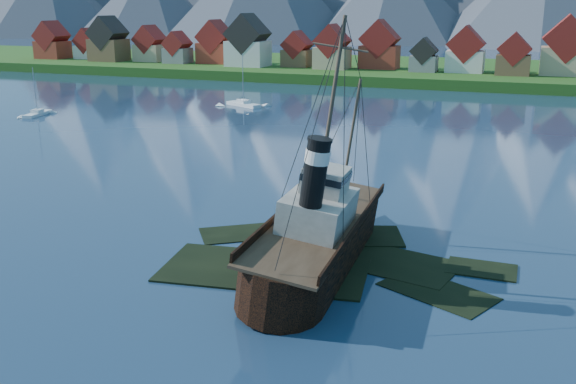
% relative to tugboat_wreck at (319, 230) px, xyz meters
% --- Properties ---
extents(ground, '(1400.00, 1400.00, 0.00)m').
position_rel_tugboat_wreck_xyz_m(ground, '(-0.76, -2.06, -2.93)').
color(ground, '#1B324D').
rests_on(ground, ground).
extents(shoal, '(31.71, 21.24, 1.14)m').
position_rel_tugboat_wreck_xyz_m(shoal, '(1.01, 0.09, -3.28)').
color(shoal, black).
rests_on(shoal, ground).
extents(shore_bank, '(600.00, 80.00, 3.20)m').
position_rel_tugboat_wreck_xyz_m(shore_bank, '(-0.76, 167.94, -2.93)').
color(shore_bank, '#1B4B15').
rests_on(shore_bank, ground).
extents(seawall, '(600.00, 2.50, 2.00)m').
position_rel_tugboat_wreck_xyz_m(seawall, '(-0.76, 129.94, -2.93)').
color(seawall, '#3F3D38').
rests_on(seawall, ground).
extents(town, '(250.96, 16.69, 17.30)m').
position_rel_tugboat_wreck_xyz_m(town, '(-33.88, 150.12, 6.06)').
color(town, maroon).
rests_on(town, ground).
extents(tugboat_wreck, '(6.82, 29.38, 23.28)m').
position_rel_tugboat_wreck_xyz_m(tugboat_wreck, '(0.00, 0.00, 0.00)').
color(tugboat_wreck, black).
rests_on(tugboat_wreck, ground).
extents(sailboat_a, '(4.00, 8.94, 10.59)m').
position_rel_tugboat_wreck_xyz_m(sailboat_a, '(-81.20, 55.73, -2.69)').
color(sailboat_a, white).
rests_on(sailboat_a, ground).
extents(sailboat_c, '(9.85, 6.43, 12.57)m').
position_rel_tugboat_wreck_xyz_m(sailboat_c, '(-45.56, 83.26, -2.65)').
color(sailboat_c, white).
rests_on(sailboat_c, ground).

